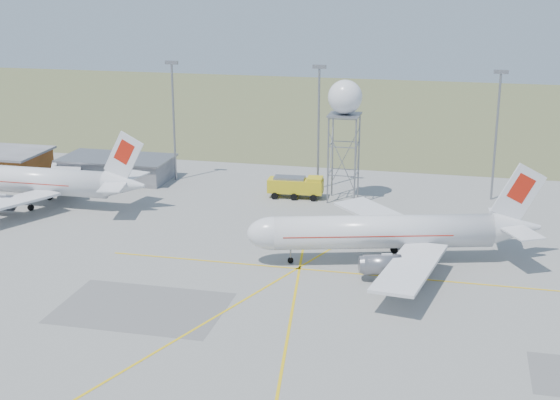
% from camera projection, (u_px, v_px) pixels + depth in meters
% --- Properties ---
extents(grass_strip, '(400.00, 120.00, 0.03)m').
position_uv_depth(grass_strip, '(410.00, 113.00, 196.73)').
color(grass_strip, '#526336').
rests_on(grass_strip, ground).
extents(building_grey, '(19.00, 10.00, 3.90)m').
position_uv_depth(building_grey, '(117.00, 168.00, 135.03)').
color(building_grey, gray).
rests_on(building_grey, ground).
extents(mast_a, '(2.20, 0.50, 20.50)m').
position_uv_depth(mast_a, '(173.00, 111.00, 131.82)').
color(mast_a, gray).
rests_on(mast_a, ground).
extents(mast_b, '(2.20, 0.50, 20.50)m').
position_uv_depth(mast_b, '(319.00, 117.00, 126.40)').
color(mast_b, gray).
rests_on(mast_b, ground).
extents(mast_c, '(2.20, 0.50, 20.50)m').
position_uv_depth(mast_c, '(497.00, 125.00, 120.32)').
color(mast_c, gray).
rests_on(mast_c, ground).
extents(airliner_main, '(36.45, 34.61, 12.57)m').
position_uv_depth(airliner_main, '(388.00, 232.00, 96.61)').
color(airliner_main, silver).
rests_on(airliner_main, ground).
extents(airliner_far, '(36.36, 35.41, 12.38)m').
position_uv_depth(airliner_far, '(30.00, 181.00, 120.12)').
color(airliner_far, silver).
rests_on(airliner_far, ground).
extents(radar_tower, '(5.26, 5.26, 19.05)m').
position_uv_depth(radar_tower, '(344.00, 134.00, 120.37)').
color(radar_tower, gray).
rests_on(radar_tower, ground).
extents(fire_truck, '(8.90, 3.84, 3.51)m').
position_uv_depth(fire_truck, '(297.00, 187.00, 124.28)').
color(fire_truck, gold).
rests_on(fire_truck, ground).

